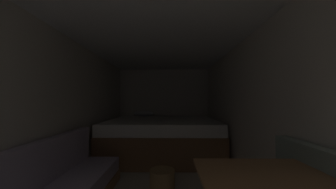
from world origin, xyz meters
name	(u,v)px	position (x,y,z in m)	size (l,w,h in m)	color
wall_back	(164,106)	(0.00, 5.18, 1.06)	(2.61, 0.05, 2.11)	beige
wall_left	(65,113)	(-1.28, 2.36, 1.06)	(0.05, 5.59, 2.11)	beige
wall_right	(251,113)	(1.28, 2.36, 1.06)	(0.05, 5.59, 2.11)	beige
ceiling_slab	(157,35)	(0.00, 2.36, 2.14)	(2.61, 5.59, 0.05)	white
bed	(162,137)	(0.00, 4.07, 0.40)	(2.39, 2.09, 0.95)	brown
wicker_basket	(162,179)	(0.06, 2.44, 0.13)	(0.35, 0.35, 0.25)	olive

